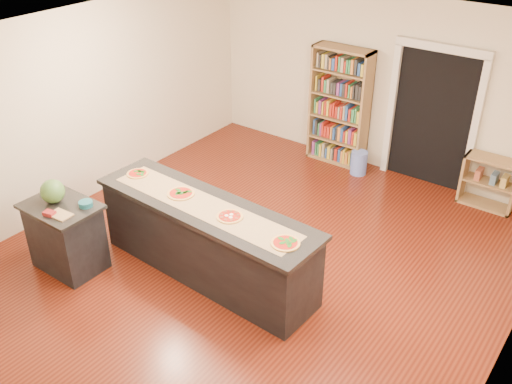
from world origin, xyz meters
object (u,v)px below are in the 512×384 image
Objects in this scene: bookshelf at (339,107)px; low_shelf at (489,182)px; watermelon at (53,191)px; waste_bin at (359,163)px; kitchen_island at (207,240)px; side_counter at (66,236)px.

bookshelf is 2.51× the size of low_shelf.
low_shelf is 2.69× the size of watermelon.
bookshelf is at bearing 159.32° from waste_bin.
kitchen_island reaches higher than waste_bin.
kitchen_island is at bearing -121.79° from low_shelf.
bookshelf is at bearing 96.45° from kitchen_island.
side_counter is 4.75m from bookshelf.
watermelon reaches higher than kitchen_island.
low_shelf reaches higher than waste_bin.
side_counter is at bearing -129.36° from low_shelf.
side_counter is at bearing -145.92° from kitchen_island.
bookshelf is at bearing -179.84° from low_shelf.
bookshelf is 4.74m from watermelon.
side_counter is 5.90m from low_shelf.
kitchen_island is 1.53× the size of bookshelf.
side_counter is 0.60m from watermelon.
waste_bin is (0.54, -0.20, -0.78)m from bookshelf.
side_counter is at bearing -5.85° from watermelon.
kitchen_island is 1.91m from watermelon.
bookshelf reaches higher than waste_bin.
bookshelf is (1.23, 4.56, 0.52)m from side_counter.
kitchen_island is 10.30× the size of watermelon.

